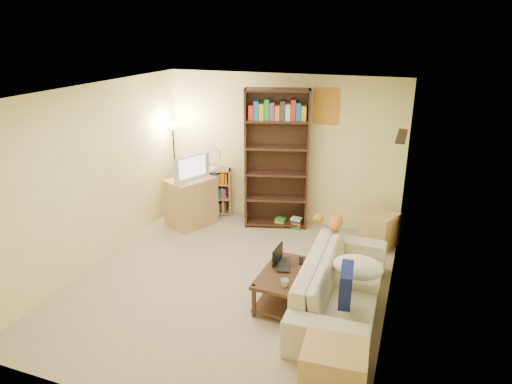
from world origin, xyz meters
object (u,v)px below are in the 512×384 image
mug (285,283)px  laptop (288,265)px  desk_fan (213,157)px  short_bookshelf (212,192)px  tall_bookshelf (277,156)px  end_cabinet (334,370)px  floor_lamp (173,143)px  side_table (379,230)px  sofa (342,284)px  tabby_cat (333,222)px  coffee_table (284,283)px  tv_stand (191,201)px  television (189,167)px

mug → laptop: bearing=101.7°
desk_fan → short_bookshelf: bearing=137.4°
tall_bookshelf → end_cabinet: tall_bookshelf is taller
floor_lamp → side_table: size_ratio=3.08×
sofa → tabby_cat: 0.99m
tall_bookshelf → laptop: bearing=-84.1°
sofa → side_table: sofa is taller
floor_lamp → coffee_table: bearing=-37.7°
tabby_cat → desk_fan: size_ratio=1.18×
tv_stand → tall_bookshelf: size_ratio=0.35×
floor_lamp → tall_bookshelf: bearing=5.2°
coffee_table → side_table: size_ratio=1.82×
side_table → end_cabinet: (-0.07, -3.21, -0.02)m
mug → short_bookshelf: short_bookshelf is taller
tall_bookshelf → tv_stand: bearing=-178.2°
short_bookshelf → end_cabinet: 4.53m
tall_bookshelf → desk_fan: bearing=162.4°
tv_stand → floor_lamp: floor_lamp is taller
coffee_table → tv_stand: tv_stand is taller
coffee_table → laptop: (-0.00, 0.15, 0.16)m
short_bookshelf → end_cabinet: bearing=-70.0°
tabby_cat → floor_lamp: size_ratio=0.31×
laptop → tall_bookshelf: (-0.80, 2.02, 0.77)m
short_bookshelf → tall_bookshelf: bearing=-23.1°
laptop → desk_fan: (-1.97, 2.06, 0.64)m
tabby_cat → side_table: 1.23m
tv_stand → floor_lamp: size_ratio=0.49×
coffee_table → end_cabinet: (0.85, -1.25, -0.03)m
floor_lamp → end_cabinet: bearing=-43.4°
laptop → desk_fan: 2.92m
television → tv_stand: bearing=0.0°
tabby_cat → laptop: bearing=-115.0°
laptop → short_bookshelf: (-2.01, 2.10, -0.02)m
tabby_cat → television: (-2.55, 0.77, 0.27)m
floor_lamp → side_table: bearing=-0.7°
desk_fan → floor_lamp: size_ratio=0.26×
laptop → tabby_cat: bearing=-40.1°
mug → floor_lamp: bearing=139.2°
tv_stand → desk_fan: (0.21, 0.47, 0.67)m
coffee_table → side_table: side_table is taller
sofa → laptop: (-0.68, 0.04, 0.11)m
coffee_table → side_table: bearing=67.8°
tabby_cat → floor_lamp: (-2.98, 1.04, 0.58)m
tv_stand → end_cabinet: 4.25m
mug → desk_fan: size_ratio=0.24×
tabby_cat → television: bearing=163.1°
sofa → television: television is taller
tabby_cat → television: size_ratio=0.74×
tall_bookshelf → short_bookshelf: 1.45m
sofa → side_table: bearing=-8.1°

